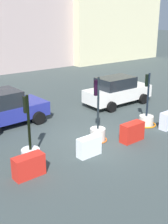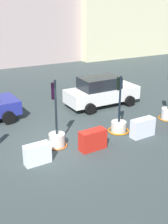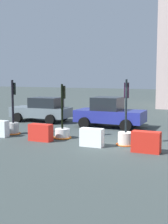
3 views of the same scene
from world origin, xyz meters
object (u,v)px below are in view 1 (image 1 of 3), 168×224
(traffic_light_2, at_px, (98,131))
(car_white_van, at_px, (117,91))
(construction_barrier_1, at_px, (29,166))
(car_blue_estate, at_px, (5,109))
(construction_barrier_3, at_px, (132,132))
(traffic_light_1, at_px, (30,151))
(construction_barrier_2, at_px, (89,146))
(traffic_light_3, at_px, (146,118))

(traffic_light_2, height_order, car_white_van, traffic_light_2)
(construction_barrier_1, relative_size, car_blue_estate, 0.27)
(car_white_van, distance_m, car_blue_estate, 6.78)
(construction_barrier_1, bearing_deg, construction_barrier_3, 0.29)
(traffic_light_1, height_order, car_white_van, traffic_light_1)
(traffic_light_2, height_order, construction_barrier_2, traffic_light_2)
(traffic_light_2, relative_size, car_white_van, 0.67)
(construction_barrier_1, relative_size, construction_barrier_2, 1.10)
(construction_barrier_2, bearing_deg, traffic_light_1, 154.30)
(traffic_light_1, xyz_separation_m, car_white_van, (7.47, 3.41, 0.44))
(traffic_light_3, relative_size, construction_barrier_1, 2.36)
(construction_barrier_2, relative_size, construction_barrier_3, 0.89)
(traffic_light_1, relative_size, car_white_van, 0.61)
(traffic_light_1, relative_size, traffic_light_2, 0.92)
(traffic_light_1, distance_m, construction_barrier_3, 4.51)
(traffic_light_3, xyz_separation_m, construction_barrier_1, (-6.89, -0.97, 0.03))
(construction_barrier_2, distance_m, car_white_van, 6.99)
(traffic_light_3, height_order, car_white_van, traffic_light_3)
(traffic_light_2, relative_size, traffic_light_3, 1.08)
(traffic_light_2, xyz_separation_m, car_white_van, (4.24, 3.45, 0.39))
(traffic_light_2, height_order, construction_barrier_1, traffic_light_2)
(car_blue_estate, bearing_deg, traffic_light_2, -59.09)
(traffic_light_1, height_order, construction_barrier_3, traffic_light_1)
(traffic_light_1, distance_m, car_white_van, 8.22)
(car_white_van, bearing_deg, construction_barrier_1, -151.22)
(traffic_light_1, relative_size, construction_barrier_2, 2.58)
(traffic_light_3, distance_m, car_blue_estate, 6.99)
(construction_barrier_1, distance_m, construction_barrier_2, 2.61)
(construction_barrier_1, distance_m, construction_barrier_3, 4.96)
(construction_barrier_1, xyz_separation_m, car_white_van, (8.03, 4.41, 0.45))
(construction_barrier_2, height_order, construction_barrier_3, construction_barrier_3)
(traffic_light_2, height_order, traffic_light_3, traffic_light_2)
(construction_barrier_1, distance_m, car_blue_estate, 5.32)
(traffic_light_1, xyz_separation_m, construction_barrier_3, (4.40, -0.98, 0.01))
(construction_barrier_3, bearing_deg, traffic_light_1, 167.44)
(construction_barrier_3, distance_m, car_blue_estate, 6.31)
(traffic_light_2, relative_size, construction_barrier_2, 2.81)
(traffic_light_3, bearing_deg, car_blue_estate, 143.36)
(traffic_light_3, distance_m, construction_barrier_3, 2.14)
(traffic_light_3, xyz_separation_m, construction_barrier_2, (-4.28, -0.95, 0.03))
(car_white_van, bearing_deg, construction_barrier_3, -124.94)
(traffic_light_1, distance_m, traffic_light_3, 6.32)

